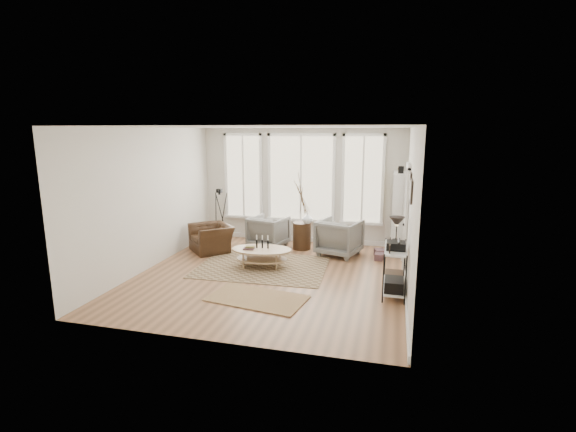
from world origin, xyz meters
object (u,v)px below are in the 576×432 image
(bookcase, at_px, (399,213))
(armchair_left, at_px, (269,232))
(coffee_table, at_px, (261,253))
(accent_chair, at_px, (211,238))
(side_table, at_px, (302,213))
(armchair_right, at_px, (339,237))
(low_shelf, at_px, (395,265))

(bookcase, xyz_separation_m, armchair_left, (-3.09, -0.24, -0.57))
(coffee_table, xyz_separation_m, accent_chair, (-1.53, 0.86, 0.01))
(armchair_left, relative_size, accent_chair, 0.87)
(coffee_table, distance_m, side_table, 1.75)
(bookcase, xyz_separation_m, side_table, (-2.25, -0.21, -0.07))
(armchair_right, relative_size, side_table, 0.50)
(low_shelf, xyz_separation_m, coffee_table, (-2.72, 0.74, -0.20))
(accent_chair, bearing_deg, low_shelf, 25.48)
(coffee_table, bearing_deg, armchair_right, 41.47)
(armchair_left, distance_m, accent_chair, 1.40)
(accent_chair, bearing_deg, bookcase, 58.20)
(low_shelf, relative_size, accent_chair, 1.34)
(armchair_right, bearing_deg, low_shelf, 137.99)
(armchair_right, bearing_deg, bookcase, -143.18)
(armchair_left, xyz_separation_m, armchair_right, (1.78, -0.24, 0.03))
(armchair_left, height_order, accent_chair, armchair_left)
(coffee_table, bearing_deg, side_table, 71.51)
(bookcase, height_order, accent_chair, bookcase)
(armchair_right, height_order, side_table, side_table)
(coffee_table, relative_size, armchair_right, 1.45)
(armchair_left, bearing_deg, coffee_table, 115.13)
(coffee_table, xyz_separation_m, armchair_left, (-0.31, 1.54, 0.07))
(armchair_left, bearing_deg, low_shelf, 156.78)
(armchair_right, bearing_deg, armchair_left, 9.02)
(low_shelf, height_order, armchair_right, low_shelf)
(bookcase, bearing_deg, low_shelf, -91.28)
(coffee_table, bearing_deg, bookcase, 32.71)
(side_table, bearing_deg, armchair_left, -177.88)
(bookcase, distance_m, accent_chair, 4.45)
(bookcase, relative_size, low_shelf, 1.58)
(low_shelf, bearing_deg, armchair_left, 143.08)
(low_shelf, bearing_deg, bookcase, 88.72)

